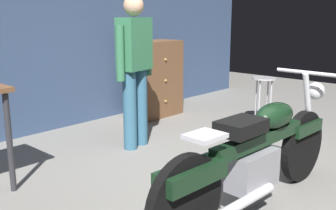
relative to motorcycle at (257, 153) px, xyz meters
name	(u,v)px	position (x,y,z in m)	size (l,w,h in m)	color
ground_plane	(232,190)	(0.14, 0.30, -0.45)	(12.00, 12.00, 0.00)	gray
back_wall	(46,8)	(0.14, 3.10, 1.10)	(8.00, 0.12, 3.10)	#384C70
motorcycle	(257,153)	(0.00, 0.00, 0.00)	(2.19, 0.60, 1.00)	black
person_standing	(135,66)	(0.38, 1.76, 0.48)	(0.56, 0.28, 1.67)	#34637F
shop_stool	(264,88)	(2.22, 1.19, 0.05)	(0.32, 0.32, 0.64)	#B2B2B7
wooden_dresser	(154,79)	(1.53, 2.60, 0.10)	(0.80, 0.47, 1.10)	brown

